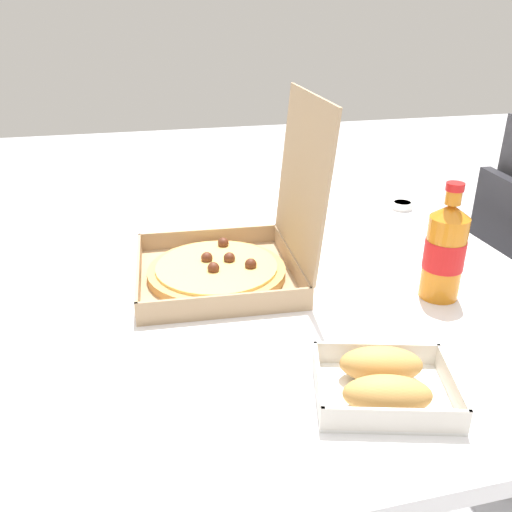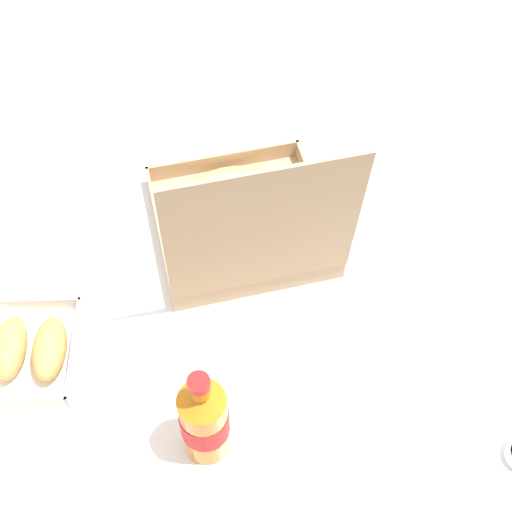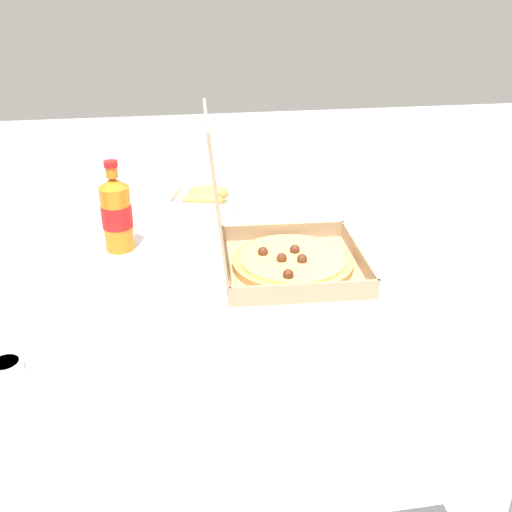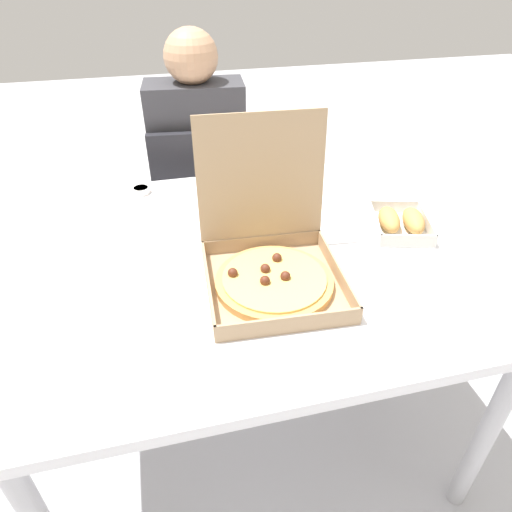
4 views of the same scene
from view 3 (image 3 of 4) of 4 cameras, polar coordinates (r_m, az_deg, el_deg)
The scene contains 7 objects.
ground_plane at distance 1.71m, azimuth -2.34°, elevation -23.87°, with size 10.00×10.00×0.00m, color #B2B2B7.
dining_table at distance 1.28m, azimuth -2.86°, elevation -5.20°, with size 1.23×0.98×0.72m.
pizza_box_open at distance 1.26m, azimuth 2.41°, elevation 0.64°, with size 0.33×0.36×0.36m.
bread_side_box at distance 1.63m, azimuth -5.20°, elevation 5.82°, with size 0.20×0.22×0.06m.
cola_bottle at distance 1.38m, azimuth -14.07°, elevation 4.26°, with size 0.07×0.07×0.22m.
paper_menu at distance 0.88m, azimuth -14.86°, elevation -17.25°, with size 0.21×0.15×0.00m, color white.
dipping_sauce_cup at distance 1.05m, azimuth -24.23°, elevation -10.24°, with size 0.06×0.06×0.02m.
Camera 3 is at (-1.08, 0.11, 1.32)m, focal length 39.09 mm.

